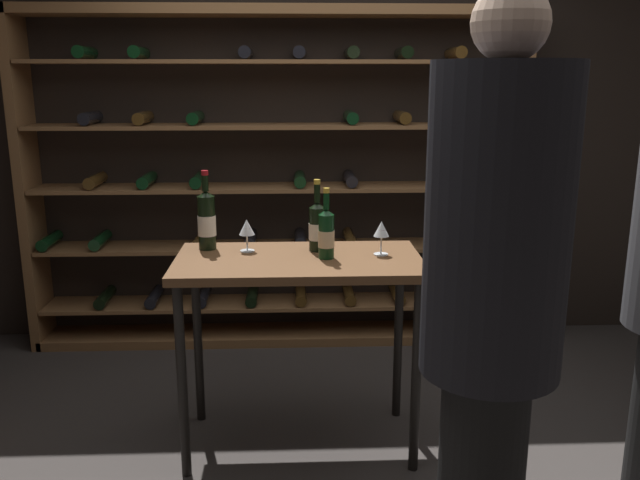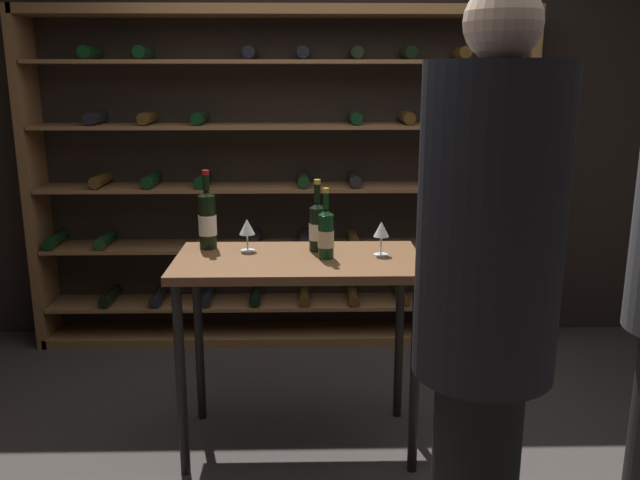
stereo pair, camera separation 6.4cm
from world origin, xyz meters
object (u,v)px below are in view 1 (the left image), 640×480
(person_bystander_red_print, at_px, (493,293))
(wine_glass_stemmed_right, at_px, (247,229))
(wine_bottle_black_capsule, at_px, (207,220))
(wine_bottle_green_slim, at_px, (317,226))
(wine_rack, at_px, (279,184))
(tasting_table, at_px, (299,282))
(wine_glass_stemmed_left, at_px, (381,231))
(wine_bottle_amber_reserve, at_px, (326,233))

(person_bystander_red_print, distance_m, wine_glass_stemmed_right, 1.43)
(person_bystander_red_print, bearing_deg, wine_glass_stemmed_right, -4.20)
(wine_bottle_black_capsule, relative_size, wine_glass_stemmed_right, 2.45)
(person_bystander_red_print, xyz_separation_m, wine_bottle_green_slim, (-0.49, 1.17, -0.05))
(wine_rack, height_order, wine_bottle_green_slim, wine_rack)
(wine_rack, relative_size, tasting_table, 2.83)
(wine_bottle_black_capsule, bearing_deg, tasting_table, -22.36)
(tasting_table, xyz_separation_m, wine_glass_stemmed_left, (0.39, 0.03, 0.23))
(tasting_table, xyz_separation_m, wine_bottle_black_capsule, (-0.44, 0.18, 0.26))
(wine_glass_stemmed_right, bearing_deg, wine_bottle_green_slim, -0.20)
(wine_bottle_green_slim, xyz_separation_m, wine_glass_stemmed_right, (-0.33, 0.00, -0.01))
(wine_rack, height_order, wine_glass_stemmed_right, wine_rack)
(wine_bottle_amber_reserve, xyz_separation_m, wine_glass_stemmed_right, (-0.37, 0.14, -0.01))
(wine_bottle_black_capsule, height_order, wine_glass_stemmed_right, wine_bottle_black_capsule)
(wine_rack, height_order, person_bystander_red_print, wine_rack)
(tasting_table, distance_m, wine_bottle_black_capsule, 0.54)
(wine_bottle_green_slim, distance_m, wine_glass_stemmed_right, 0.33)
(tasting_table, xyz_separation_m, wine_bottle_green_slim, (0.09, 0.12, 0.24))
(person_bystander_red_print, height_order, wine_glass_stemmed_right, person_bystander_red_print)
(tasting_table, bearing_deg, wine_glass_stemmed_right, 152.92)
(wine_bottle_black_capsule, relative_size, wine_glass_stemmed_left, 2.38)
(wine_bottle_amber_reserve, relative_size, wine_glass_stemmed_right, 2.09)
(person_bystander_red_print, xyz_separation_m, wine_bottle_amber_reserve, (-0.45, 1.04, -0.05))
(person_bystander_red_print, relative_size, wine_bottle_green_slim, 5.86)
(wine_bottle_amber_reserve, bearing_deg, wine_glass_stemmed_right, 159.64)
(wine_bottle_amber_reserve, bearing_deg, wine_bottle_black_capsule, 161.12)
(wine_glass_stemmed_left, bearing_deg, wine_bottle_black_capsule, 170.01)
(person_bystander_red_print, xyz_separation_m, wine_glass_stemmed_right, (-0.82, 1.17, -0.06))
(person_bystander_red_print, height_order, wine_bottle_green_slim, person_bystander_red_print)
(wine_rack, height_order, wine_glass_stemmed_left, wine_rack)
(tasting_table, relative_size, wine_bottle_green_slim, 3.30)
(wine_bottle_amber_reserve, bearing_deg, wine_bottle_green_slim, 105.05)
(tasting_table, bearing_deg, person_bystander_red_print, -61.12)
(wine_rack, height_order, tasting_table, wine_rack)
(wine_glass_stemmed_right, distance_m, wine_glass_stemmed_left, 0.63)
(wine_glass_stemmed_right, xyz_separation_m, wine_glass_stemmed_left, (0.63, -0.09, 0.01))
(wine_bottle_black_capsule, height_order, wine_glass_stemmed_left, wine_bottle_black_capsule)
(wine_glass_stemmed_right, bearing_deg, tasting_table, -27.08)
(wine_rack, relative_size, person_bystander_red_print, 1.59)
(wine_bottle_green_slim, bearing_deg, person_bystander_red_print, -67.37)
(wine_bottle_green_slim, height_order, wine_glass_stemmed_right, wine_bottle_green_slim)
(wine_bottle_black_capsule, bearing_deg, wine_bottle_green_slim, -6.15)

